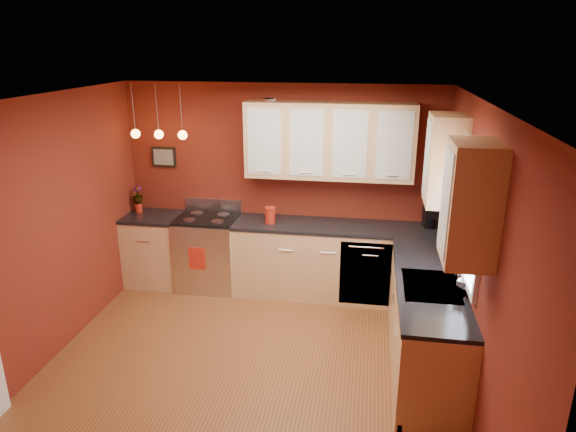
% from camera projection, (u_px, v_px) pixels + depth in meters
% --- Properties ---
extents(floor, '(4.20, 4.20, 0.00)m').
position_uv_depth(floor, '(246.00, 374.00, 4.98)').
color(floor, brown).
rests_on(floor, ground).
extents(ceiling, '(4.00, 4.20, 0.02)m').
position_uv_depth(ceiling, '(237.00, 102.00, 4.15)').
color(ceiling, white).
rests_on(ceiling, wall_back).
extents(wall_back, '(4.00, 0.02, 2.60)m').
position_uv_depth(wall_back, '(282.00, 188.00, 6.53)').
color(wall_back, maroon).
rests_on(wall_back, floor).
extents(wall_front, '(4.00, 0.02, 2.60)m').
position_uv_depth(wall_front, '(140.00, 407.00, 2.60)').
color(wall_front, maroon).
rests_on(wall_front, floor).
extents(wall_left, '(0.02, 4.20, 2.60)m').
position_uv_depth(wall_left, '(37.00, 237.00, 4.87)').
color(wall_left, maroon).
rests_on(wall_left, floor).
extents(wall_right, '(0.02, 4.20, 2.60)m').
position_uv_depth(wall_right, '(476.00, 265.00, 4.26)').
color(wall_right, maroon).
rests_on(wall_right, floor).
extents(base_cabinets_back_left, '(0.70, 0.60, 0.90)m').
position_uv_depth(base_cabinets_back_left, '(156.00, 250.00, 6.77)').
color(base_cabinets_back_left, tan).
rests_on(base_cabinets_back_left, floor).
extents(base_cabinets_back_right, '(2.54, 0.60, 0.90)m').
position_uv_depth(base_cabinets_back_right, '(336.00, 262.00, 6.41)').
color(base_cabinets_back_right, tan).
rests_on(base_cabinets_back_right, floor).
extents(base_cabinets_right, '(0.60, 2.10, 0.90)m').
position_uv_depth(base_cabinets_right, '(425.00, 324.00, 5.00)').
color(base_cabinets_right, tan).
rests_on(base_cabinets_right, floor).
extents(counter_back_left, '(0.70, 0.62, 0.04)m').
position_uv_depth(counter_back_left, '(153.00, 217.00, 6.62)').
color(counter_back_left, black).
rests_on(counter_back_left, base_cabinets_back_left).
extents(counter_back_right, '(2.54, 0.62, 0.04)m').
position_uv_depth(counter_back_right, '(337.00, 227.00, 6.26)').
color(counter_back_right, black).
rests_on(counter_back_right, base_cabinets_back_right).
extents(counter_right, '(0.62, 2.10, 0.04)m').
position_uv_depth(counter_right, '(429.00, 280.00, 4.85)').
color(counter_right, black).
rests_on(counter_right, base_cabinets_right).
extents(gas_range, '(0.76, 0.64, 1.11)m').
position_uv_depth(gas_range, '(209.00, 252.00, 6.65)').
color(gas_range, silver).
rests_on(gas_range, floor).
extents(dishwasher_front, '(0.60, 0.02, 0.80)m').
position_uv_depth(dishwasher_front, '(365.00, 274.00, 6.08)').
color(dishwasher_front, silver).
rests_on(dishwasher_front, base_cabinets_back_right).
extents(sink, '(0.50, 0.70, 0.33)m').
position_uv_depth(sink, '(431.00, 288.00, 4.71)').
color(sink, gray).
rests_on(sink, counter_right).
extents(window, '(0.06, 1.02, 1.22)m').
position_uv_depth(window, '(471.00, 209.00, 4.42)').
color(window, white).
rests_on(window, wall_right).
extents(upper_cabinets_back, '(2.00, 0.35, 0.90)m').
position_uv_depth(upper_cabinets_back, '(329.00, 141.00, 6.07)').
color(upper_cabinets_back, tan).
rests_on(upper_cabinets_back, wall_back).
extents(upper_cabinets_right, '(0.35, 1.95, 0.90)m').
position_uv_depth(upper_cabinets_right, '(456.00, 179.00, 4.38)').
color(upper_cabinets_right, tan).
rests_on(upper_cabinets_right, wall_right).
extents(wall_picture, '(0.32, 0.03, 0.26)m').
position_uv_depth(wall_picture, '(164.00, 157.00, 6.63)').
color(wall_picture, black).
rests_on(wall_picture, wall_back).
extents(pendant_lights, '(0.71, 0.11, 0.66)m').
position_uv_depth(pendant_lights, '(159.00, 134.00, 6.19)').
color(pendant_lights, gray).
rests_on(pendant_lights, ceiling).
extents(red_canister, '(0.14, 0.14, 0.20)m').
position_uv_depth(red_canister, '(270.00, 215.00, 6.30)').
color(red_canister, '#B42313').
rests_on(red_canister, counter_back_right).
extents(red_vase, '(0.09, 0.09, 0.14)m').
position_uv_depth(red_vase, '(139.00, 207.00, 6.72)').
color(red_vase, '#B42313').
rests_on(red_vase, counter_back_left).
extents(flowers, '(0.13, 0.13, 0.23)m').
position_uv_depth(flowers, '(137.00, 195.00, 6.67)').
color(flowers, '#B42313').
rests_on(flowers, red_vase).
extents(coffee_maker, '(0.20, 0.20, 0.26)m').
position_uv_depth(coffee_maker, '(431.00, 218.00, 6.16)').
color(coffee_maker, black).
rests_on(coffee_maker, counter_back_right).
extents(soap_pump, '(0.13, 0.13, 0.22)m').
position_uv_depth(soap_pump, '(463.00, 284.00, 4.49)').
color(soap_pump, white).
rests_on(soap_pump, counter_right).
extents(dish_towel, '(0.21, 0.01, 0.29)m').
position_uv_depth(dish_towel, '(197.00, 259.00, 6.34)').
color(dish_towel, '#B42313').
rests_on(dish_towel, gas_range).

